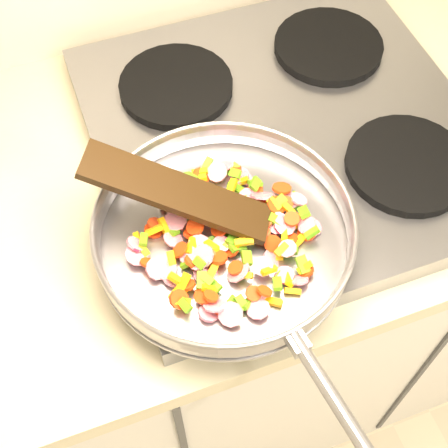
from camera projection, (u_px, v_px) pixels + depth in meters
name	position (u px, v px, depth m)	size (l,w,h in m)	color
cooktop	(285.00, 135.00, 1.02)	(0.60, 0.60, 0.04)	#939399
grate_fl	(235.00, 217.00, 0.89)	(0.19, 0.19, 0.02)	black
grate_fr	(408.00, 164.00, 0.95)	(0.19, 0.19, 0.02)	black
grate_bl	(176.00, 86.00, 1.04)	(0.19, 0.19, 0.02)	black
grate_br	(328.00, 46.00, 1.09)	(0.19, 0.19, 0.02)	black
saute_pan	(225.00, 232.00, 0.84)	(0.39, 0.56, 0.05)	#9E9EA5
vegetable_heap	(232.00, 236.00, 0.85)	(0.28, 0.27, 0.05)	#509214
wooden_spatula	(178.00, 193.00, 0.82)	(0.26, 0.06, 0.01)	black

